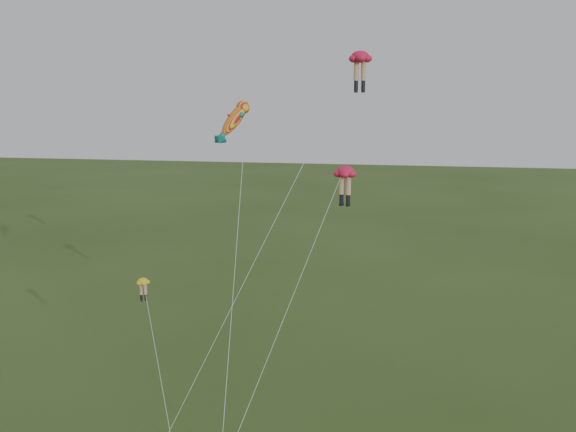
# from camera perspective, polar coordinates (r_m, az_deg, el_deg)

# --- Properties ---
(legs_kite_red_high) EXTENTS (10.90, 8.82, 21.98)m
(legs_kite_red_high) POSITION_cam_1_polar(r_m,az_deg,el_deg) (39.55, 6.15, 13.10)
(legs_kite_red_high) COLOR red
(legs_kite_red_high) RESTS_ON ground
(legs_kite_red_mid) EXTENTS (6.31, 9.54, 15.31)m
(legs_kite_red_mid) POSITION_cam_1_polar(r_m,az_deg,el_deg) (37.68, 4.94, 3.27)
(legs_kite_red_mid) COLOR red
(legs_kite_red_mid) RESTS_ON ground
(legs_kite_yellow) EXTENTS (5.62, 8.66, 7.99)m
(legs_kite_yellow) POSITION_cam_1_polar(r_m,az_deg,el_deg) (41.47, -12.64, -6.60)
(legs_kite_yellow) COLOR yellow
(legs_kite_yellow) RESTS_ON ground
(fish_kite) EXTENTS (2.48, 9.55, 19.27)m
(fish_kite) POSITION_cam_1_polar(r_m,az_deg,el_deg) (39.69, -4.75, 8.47)
(fish_kite) COLOR yellow
(fish_kite) RESTS_ON ground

